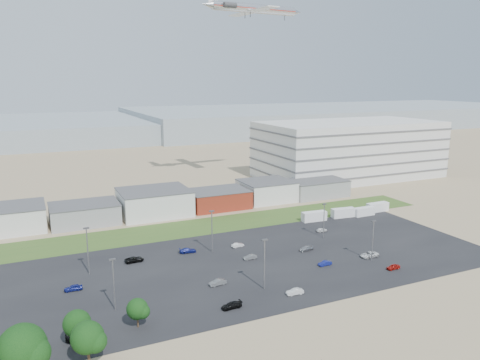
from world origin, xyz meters
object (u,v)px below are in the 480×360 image
parked_car_7 (250,257)px  parked_car_13 (295,292)px  parked_car_9 (134,259)px  parked_car_2 (393,267)px  parked_car_6 (188,250)px  airliner (254,8)px  parked_car_1 (325,263)px  parked_car_8 (322,230)px  box_trailer_a (314,216)px  parked_car_3 (232,305)px  parked_car_10 (77,337)px  parked_car_5 (73,288)px  parked_car_11 (238,245)px  parked_car_12 (306,249)px  parked_car_0 (369,255)px  parked_car_4 (218,282)px

parked_car_7 → parked_car_13: size_ratio=0.92×
parked_car_7 → parked_car_9: 28.08m
parked_car_2 → parked_car_6: (-40.09, 30.09, 0.03)m
airliner → parked_car_1: size_ratio=13.01×
parked_car_8 → box_trailer_a: bearing=-22.2°
parked_car_3 → parked_car_10: parked_car_3 is taller
parked_car_5 → parked_car_11: bearing=105.6°
parked_car_6 → parked_car_12: (28.25, -11.33, -0.04)m
parked_car_7 → parked_car_5: bearing=-88.2°
parked_car_7 → parked_car_8: parked_car_8 is taller
airliner → parked_car_12: (-20.48, -72.47, -69.39)m
box_trailer_a → airliner: airliner is taller
parked_car_5 → parked_car_10: parked_car_5 is taller
parked_car_7 → parked_car_11: 9.13m
parked_car_6 → parked_car_8: bearing=-83.9°
parked_car_1 → parked_car_11: parked_car_1 is taller
parked_car_5 → parked_car_2: bearing=77.4°
parked_car_1 → parked_car_13: (-14.47, -10.24, 0.04)m
parked_car_11 → box_trailer_a: bearing=-77.5°
box_trailer_a → parked_car_12: bearing=-123.4°
airliner → parked_car_6: airliner is taller
parked_car_0 → parked_car_7: size_ratio=1.40×
parked_car_10 → parked_car_13: size_ratio=1.07×
parked_car_0 → parked_car_12: bearing=-132.0°
parked_car_9 → parked_car_3: bearing=-163.2°
parked_car_1 → parked_car_9: bearing=-119.7°
parked_car_1 → box_trailer_a: bearing=148.2°
parked_car_1 → parked_car_2: size_ratio=0.99×
parked_car_3 → parked_car_7: (14.21, 21.22, -0.05)m
parked_car_0 → parked_car_1: (-13.15, 0.18, -0.10)m
box_trailer_a → parked_car_1: (-17.67, -31.45, -0.92)m
parked_car_4 → parked_car_9: parked_car_9 is taller
box_trailer_a → parked_car_7: (-32.13, -20.53, -0.93)m
parked_car_5 → parked_car_9: (15.01, 10.44, 0.00)m
parked_car_6 → parked_car_9: 13.73m
airliner → parked_car_6: (-48.72, -61.14, -69.35)m
parked_car_9 → parked_car_6: bearing=-91.9°
parked_car_5 → box_trailer_a: bearing=108.9°
parked_car_1 → parked_car_3: size_ratio=0.82×
parked_car_10 → parked_car_3: bearing=-85.6°
parked_car_11 → parked_car_13: (-0.84, -30.26, 0.05)m
parked_car_0 → parked_car_2: parked_car_0 is taller
parked_car_4 → parked_car_9: size_ratio=0.84×
parked_car_1 → parked_car_2: 15.67m
box_trailer_a → parked_car_11: box_trailer_a is taller
parked_car_4 → parked_car_9: 24.52m
box_trailer_a → parked_car_0: box_trailer_a is taller
parked_car_0 → parked_car_13: 29.40m
parked_car_11 → parked_car_8: bearing=-94.6°
parked_car_9 → parked_car_2: bearing=-122.9°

